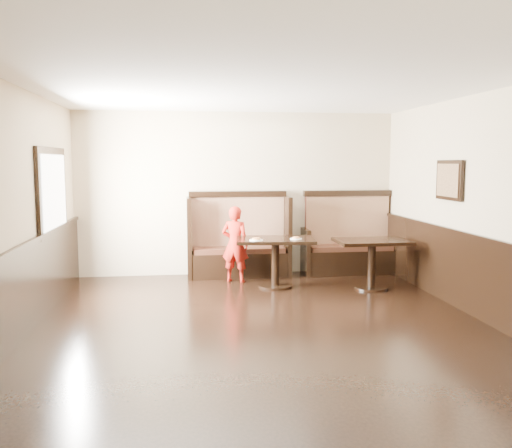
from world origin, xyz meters
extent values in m
plane|color=black|center=(0.00, 0.00, 0.00)|extent=(7.00, 7.00, 0.00)
plane|color=#BFB08B|center=(0.00, 3.50, 1.40)|extent=(5.50, 0.00, 5.50)
plane|color=#BFB08B|center=(0.00, -3.50, 1.40)|extent=(5.50, 0.00, 5.50)
plane|color=#BFB08B|center=(-2.75, 0.00, 1.40)|extent=(0.00, 7.00, 7.00)
plane|color=#BFB08B|center=(2.75, 0.00, 1.40)|extent=(0.00, 7.00, 7.00)
plane|color=white|center=(0.00, 0.00, 2.80)|extent=(7.00, 7.00, 0.00)
cube|color=black|center=(-2.72, 0.00, 0.50)|extent=(0.05, 6.90, 1.00)
cube|color=black|center=(2.72, 0.00, 0.50)|extent=(0.05, 6.90, 1.00)
cube|color=black|center=(-2.71, 1.90, 1.55)|extent=(0.05, 1.50, 1.20)
cube|color=white|center=(-2.69, 1.90, 1.55)|extent=(0.01, 1.30, 1.00)
cube|color=black|center=(2.71, 1.20, 1.70)|extent=(0.04, 0.70, 0.55)
cube|color=olive|center=(2.69, 1.20, 1.70)|extent=(0.01, 0.60, 0.45)
cube|color=black|center=(0.00, 3.22, 0.21)|extent=(1.60, 0.50, 0.42)
cube|color=#391D12|center=(0.00, 3.22, 0.46)|extent=(1.54, 0.46, 0.09)
cube|color=#470E0F|center=(0.00, 3.43, 0.90)|extent=(1.60, 0.12, 0.92)
cube|color=black|center=(0.00, 3.43, 1.40)|extent=(1.68, 0.16, 0.10)
cube|color=black|center=(-0.84, 3.32, 0.68)|extent=(0.07, 0.72, 1.36)
cube|color=black|center=(0.84, 3.32, 0.68)|extent=(0.07, 0.72, 1.36)
cube|color=black|center=(1.95, 3.22, 0.21)|extent=(1.50, 0.50, 0.42)
cube|color=#391D12|center=(1.95, 3.22, 0.46)|extent=(1.44, 0.46, 0.09)
cube|color=#470E0F|center=(1.95, 3.43, 0.90)|extent=(1.50, 0.12, 0.92)
cube|color=black|center=(1.95, 3.43, 1.40)|extent=(1.58, 0.16, 0.10)
cube|color=black|center=(1.16, 3.32, 0.40)|extent=(0.07, 0.72, 0.80)
cube|color=black|center=(2.74, 3.32, 0.40)|extent=(0.07, 0.72, 0.80)
cube|color=black|center=(0.48, 2.37, 0.74)|extent=(1.28, 0.87, 0.05)
cylinder|color=black|center=(0.48, 2.37, 0.36)|extent=(0.12, 0.12, 0.70)
cylinder|color=black|center=(0.48, 2.37, 0.02)|extent=(0.52, 0.52, 0.03)
cube|color=black|center=(1.94, 2.06, 0.74)|extent=(1.10, 0.73, 0.05)
cylinder|color=black|center=(1.94, 2.06, 0.36)|extent=(0.12, 0.12, 0.70)
cylinder|color=black|center=(1.94, 2.06, 0.01)|extent=(0.52, 0.52, 0.03)
imported|color=#A51B11|center=(-0.10, 2.82, 0.62)|extent=(0.53, 0.45, 1.24)
cylinder|color=white|center=(0.16, 2.20, 0.77)|extent=(0.21, 0.21, 0.01)
cylinder|color=tan|center=(0.16, 2.20, 0.79)|extent=(0.13, 0.13, 0.02)
cylinder|color=#EABA54|center=(0.16, 2.20, 0.80)|extent=(0.11, 0.11, 0.01)
cylinder|color=white|center=(0.79, 2.26, 0.77)|extent=(0.19, 0.19, 0.01)
cylinder|color=tan|center=(0.79, 2.26, 0.79)|extent=(0.11, 0.11, 0.02)
cylinder|color=#EABA54|center=(0.79, 2.26, 0.80)|extent=(0.10, 0.10, 0.01)
camera|label=1|loc=(-0.91, -5.85, 1.95)|focal=38.00mm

